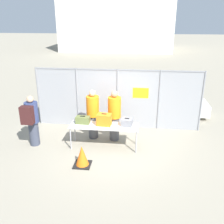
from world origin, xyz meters
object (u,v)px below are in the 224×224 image
at_px(security_worker_near, 114,115).
at_px(traveler_hooded, 32,119).
at_px(inspection_table, 104,127).
at_px(traffic_cone, 82,156).
at_px(utility_trailer, 169,107).
at_px(security_worker_far, 93,114).
at_px(suitcase_orange, 104,120).
at_px(suitcase_grey, 127,122).
at_px(suitcase_olive, 83,120).

bearing_deg(security_worker_near, traveler_hooded, -2.85).
bearing_deg(inspection_table, traffic_cone, -112.35).
bearing_deg(utility_trailer, security_worker_far, -138.86).
height_order(suitcase_orange, suitcase_grey, suitcase_orange).
xyz_separation_m(suitcase_grey, traveler_hooded, (-3.16, -0.27, 0.06)).
bearing_deg(suitcase_grey, utility_trailer, 61.25).
bearing_deg(utility_trailer, suitcase_grey, -118.75).
distance_m(inspection_table, utility_trailer, 4.12).
height_order(suitcase_grey, traffic_cone, suitcase_grey).
height_order(security_worker_far, traffic_cone, security_worker_far).
bearing_deg(traveler_hooded, security_worker_far, 34.81).
xyz_separation_m(suitcase_orange, traveler_hooded, (-2.41, -0.22, -0.01)).
height_order(traveler_hooded, utility_trailer, traveler_hooded).
bearing_deg(security_worker_near, suitcase_grey, 115.12).
xyz_separation_m(inspection_table, security_worker_far, (-0.49, 0.66, 0.20)).
height_order(suitcase_orange, traffic_cone, suitcase_orange).
bearing_deg(suitcase_grey, traveler_hooded, -175.11).
xyz_separation_m(traveler_hooded, traffic_cone, (1.92, -1.03, -0.68)).
distance_m(utility_trailer, traffic_cone, 5.37).
distance_m(suitcase_grey, utility_trailer, 3.65).
distance_m(suitcase_olive, suitcase_grey, 1.48).
relative_size(suitcase_grey, utility_trailer, 0.10).
distance_m(inspection_table, traffic_cone, 1.37).
height_order(suitcase_olive, traffic_cone, suitcase_olive).
relative_size(suitcase_grey, security_worker_near, 0.22).
bearing_deg(traveler_hooded, suitcase_orange, 16.55).
xyz_separation_m(suitcase_olive, security_worker_far, (0.24, 0.56, 0.02)).
distance_m(suitcase_grey, traveler_hooded, 3.18).
bearing_deg(security_worker_far, utility_trailer, -167.45).
xyz_separation_m(traveler_hooded, security_worker_far, (1.92, 0.83, -0.04)).
bearing_deg(suitcase_olive, traffic_cone, -79.50).
relative_size(suitcase_olive, traffic_cone, 0.75).
height_order(utility_trailer, traffic_cone, utility_trailer).
relative_size(inspection_table, security_worker_far, 1.26).
distance_m(suitcase_orange, security_worker_far, 0.79).
distance_m(suitcase_olive, security_worker_far, 0.61).
distance_m(inspection_table, suitcase_orange, 0.25).
relative_size(suitcase_orange, security_worker_far, 0.27).
xyz_separation_m(inspection_table, suitcase_orange, (0.00, 0.05, 0.25)).
distance_m(traveler_hooded, utility_trailer, 6.02).
bearing_deg(security_worker_near, suitcase_orange, 43.71).
height_order(suitcase_orange, traveler_hooded, traveler_hooded).
bearing_deg(traveler_hooded, traffic_cone, -16.80).
bearing_deg(suitcase_olive, security_worker_near, 25.50).
relative_size(suitcase_olive, traveler_hooded, 0.27).
bearing_deg(suitcase_orange, suitcase_grey, 3.95).
relative_size(suitcase_olive, suitcase_grey, 1.18).
xyz_separation_m(inspection_table, traveler_hooded, (-2.41, -0.17, 0.24)).
xyz_separation_m(suitcase_grey, security_worker_far, (-1.25, 0.56, 0.03)).
bearing_deg(traffic_cone, traveler_hooded, 151.84).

